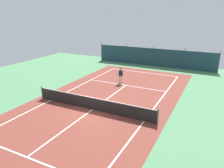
{
  "coord_description": "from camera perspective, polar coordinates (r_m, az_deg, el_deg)",
  "views": [
    {
      "loc": [
        8.08,
        -12.77,
        7.07
      ],
      "look_at": [
        -0.24,
        3.76,
        0.9
      ],
      "focal_mm": 34.79,
      "sensor_mm": 36.0,
      "label": 1
    }
  ],
  "objects": [
    {
      "name": "court_surface",
      "position": [
        16.69,
        -5.12,
        -6.71
      ],
      "size": [
        11.02,
        26.6,
        0.01
      ],
      "color": "brown",
      "rests_on": "ground"
    },
    {
      "name": "tennis_ball_midcourt",
      "position": [
        24.7,
        4.85,
        1.82
      ],
      "size": [
        0.07,
        0.07,
        0.07
      ],
      "primitive_type": "sphere",
      "color": "#CCDB33",
      "rests_on": "ground"
    },
    {
      "name": "parked_car",
      "position": [
        33.27,
        10.93,
        7.31
      ],
      "size": [
        2.09,
        4.24,
        1.68
      ],
      "rotation": [
        0.0,
        0.0,
        3.16
      ],
      "color": "navy",
      "rests_on": "ground"
    },
    {
      "name": "tennis_ball_near_player",
      "position": [
        25.15,
        -1.17,
        2.19
      ],
      "size": [
        0.07,
        0.07,
        0.07
      ],
      "primitive_type": "sphere",
      "color": "#CCDB33",
      "rests_on": "ground"
    },
    {
      "name": "tennis_net",
      "position": [
        16.48,
        -5.17,
        -5.11
      ],
      "size": [
        10.12,
        0.1,
        1.1
      ],
      "color": "black",
      "rests_on": "ground"
    },
    {
      "name": "ground_plane",
      "position": [
        16.69,
        -5.12,
        -6.72
      ],
      "size": [
        36.0,
        36.0,
        0.0
      ],
      "primitive_type": "plane",
      "color": "#4C8456"
    },
    {
      "name": "tennis_player",
      "position": [
        22.37,
        2.25,
        2.57
      ],
      "size": [
        0.62,
        0.81,
        1.64
      ],
      "rotation": [
        0.0,
        0.0,
        3.36
      ],
      "color": "#D8AD8C",
      "rests_on": "ground"
    },
    {
      "name": "tennis_ball_by_sideline",
      "position": [
        22.44,
        -3.6,
        0.12
      ],
      "size": [
        0.07,
        0.07,
        0.07
      ],
      "primitive_type": "sphere",
      "color": "#CCDB33",
      "rests_on": "ground"
    },
    {
      "name": "back_fence",
      "position": [
        30.85,
        10.99,
        6.12
      ],
      "size": [
        16.3,
        0.98,
        2.7
      ],
      "color": "#1E3D4C",
      "rests_on": "ground"
    }
  ]
}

